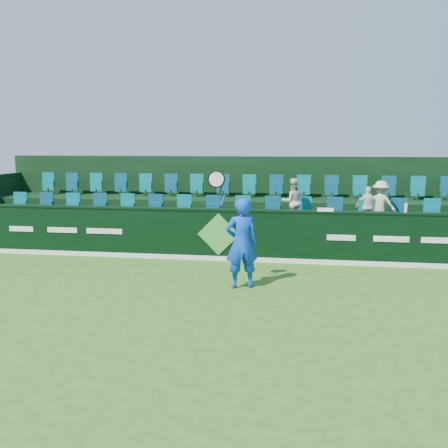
% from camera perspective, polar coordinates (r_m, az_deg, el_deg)
% --- Properties ---
extents(ground, '(60.00, 60.00, 0.00)m').
position_cam_1_polar(ground, '(9.35, -4.57, -9.65)').
color(ground, '#2E6618').
rests_on(ground, ground).
extents(sponsor_hoarding, '(16.00, 0.25, 1.35)m').
position_cam_1_polar(sponsor_hoarding, '(12.99, -0.55, -1.21)').
color(sponsor_hoarding, black).
rests_on(sponsor_hoarding, ground).
extents(stand_tier_front, '(16.00, 2.00, 0.80)m').
position_cam_1_polar(stand_tier_front, '(14.11, 0.17, -1.51)').
color(stand_tier_front, black).
rests_on(stand_tier_front, ground).
extents(stand_tier_back, '(16.00, 1.80, 1.30)m').
position_cam_1_polar(stand_tier_back, '(15.92, 1.19, 0.63)').
color(stand_tier_back, black).
rests_on(stand_tier_back, ground).
extents(stand_rear, '(16.00, 4.10, 2.60)m').
position_cam_1_polar(stand_rear, '(16.28, 1.40, 2.83)').
color(stand_rear, black).
rests_on(stand_rear, ground).
extents(seat_row_front, '(13.50, 0.50, 0.60)m').
position_cam_1_polar(seat_row_front, '(14.39, 0.40, 1.52)').
color(seat_row_front, '#05707A').
rests_on(seat_row_front, stand_tier_front).
extents(seat_row_back, '(13.50, 0.50, 0.60)m').
position_cam_1_polar(seat_row_back, '(16.10, 1.34, 4.13)').
color(seat_row_back, '#05707A').
rests_on(seat_row_back, stand_tier_back).
extents(tennis_player, '(1.16, 0.67, 2.54)m').
position_cam_1_polar(tennis_player, '(10.43, 1.99, -2.13)').
color(tennis_player, blue).
rests_on(tennis_player, ground).
extents(spectator_left, '(0.73, 0.64, 1.28)m').
position_cam_1_polar(spectator_left, '(13.82, 7.85, 2.55)').
color(spectator_left, beige).
rests_on(spectator_left, stand_tier_front).
extents(spectator_middle, '(0.67, 0.36, 1.08)m').
position_cam_1_polar(spectator_middle, '(13.95, 16.14, 1.92)').
color(spectator_middle, white).
rests_on(spectator_middle, stand_tier_front).
extents(spectator_right, '(0.90, 0.67, 1.24)m').
position_cam_1_polar(spectator_right, '(13.98, 17.42, 2.20)').
color(spectator_right, beige).
rests_on(spectator_right, stand_tier_front).
extents(towel, '(0.40, 0.26, 0.06)m').
position_cam_1_polar(towel, '(12.73, 11.51, 1.61)').
color(towel, white).
rests_on(towel, sponsor_hoarding).
extents(drinks_bottle, '(0.07, 0.07, 0.23)m').
position_cam_1_polar(drinks_bottle, '(12.96, 20.08, 1.75)').
color(drinks_bottle, silver).
rests_on(drinks_bottle, sponsor_hoarding).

